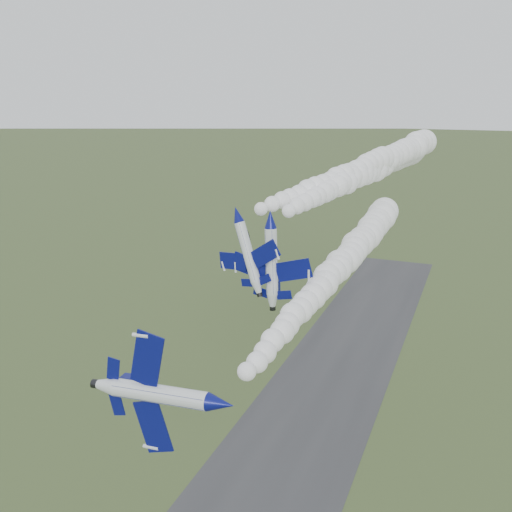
# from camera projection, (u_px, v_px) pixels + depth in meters

# --- Properties ---
(runway) EXTENTS (24.00, 260.00, 0.04)m
(runway) POSITION_uv_depth(u_px,v_px,m) (280.00, 467.00, 94.11)
(runway) COLOR #323235
(runway) RESTS_ON ground
(jet_lead) EXTENTS (3.53, 13.83, 11.42)m
(jet_lead) POSITION_uv_depth(u_px,v_px,m) (221.00, 405.00, 47.12)
(jet_lead) COLOR silver
(smoke_trail_jet_lead) EXTENTS (7.67, 67.97, 5.23)m
(smoke_trail_jet_lead) POSITION_uv_depth(u_px,v_px,m) (339.00, 265.00, 79.89)
(smoke_trail_jet_lead) COLOR white
(jet_pair_left) EXTENTS (9.35, 11.54, 3.87)m
(jet_pair_left) POSITION_uv_depth(u_px,v_px,m) (237.00, 214.00, 70.56)
(jet_pair_left) COLOR silver
(smoke_trail_jet_pair_left) EXTENTS (23.54, 68.41, 5.45)m
(smoke_trail_jet_pair_left) POSITION_uv_depth(u_px,v_px,m) (364.00, 167.00, 99.33)
(smoke_trail_jet_pair_left) COLOR white
(jet_pair_right) EXTENTS (10.73, 12.83, 3.17)m
(jet_pair_right) POSITION_uv_depth(u_px,v_px,m) (270.00, 219.00, 68.80)
(jet_pair_right) COLOR silver
(smoke_trail_jet_pair_right) EXTENTS (11.08, 71.76, 5.92)m
(smoke_trail_jet_pair_right) POSITION_uv_depth(u_px,v_px,m) (368.00, 171.00, 101.06)
(smoke_trail_jet_pair_right) COLOR white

